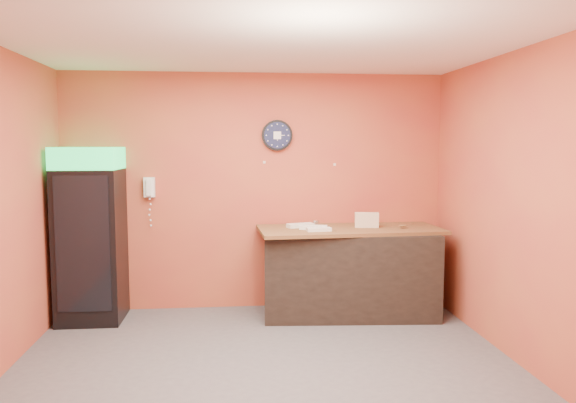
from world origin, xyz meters
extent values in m
plane|color=#47474C|center=(0.00, 0.00, 0.00)|extent=(4.50, 4.50, 0.00)
cube|color=#B75B33|center=(0.00, 2.00, 1.40)|extent=(4.50, 0.02, 2.80)
cube|color=#B75B33|center=(2.25, 0.00, 1.40)|extent=(0.02, 4.00, 2.80)
cube|color=white|center=(0.00, 0.00, 2.80)|extent=(4.50, 4.00, 0.02)
cube|color=black|center=(-1.85, 1.65, 0.84)|extent=(0.68, 0.68, 1.69)
cube|color=#17C852|center=(-1.85, 1.65, 1.81)|extent=(0.68, 0.68, 0.24)
cube|color=black|center=(-1.85, 1.31, 0.92)|extent=(0.56, 0.02, 1.45)
cube|color=black|center=(1.05, 1.57, 0.49)|extent=(2.00, 1.00, 0.97)
cylinder|color=black|center=(0.25, 1.98, 2.07)|extent=(0.36, 0.05, 0.36)
cylinder|color=#0F1433|center=(0.25, 1.95, 2.07)|extent=(0.31, 0.01, 0.31)
cube|color=white|center=(0.25, 1.94, 2.07)|extent=(0.09, 0.00, 0.09)
cube|color=white|center=(-1.24, 1.96, 1.46)|extent=(0.13, 0.07, 0.23)
cube|color=white|center=(-1.24, 1.91, 1.46)|extent=(0.05, 0.04, 0.19)
cube|color=brown|center=(1.05, 1.57, 0.99)|extent=(2.12, 1.00, 0.04)
cube|color=beige|center=(1.25, 1.58, 1.04)|extent=(0.28, 0.13, 0.06)
cube|color=beige|center=(1.25, 1.58, 1.10)|extent=(0.28, 0.13, 0.06)
cube|color=beige|center=(1.25, 1.58, 1.15)|extent=(0.28, 0.13, 0.06)
cube|color=silver|center=(0.62, 1.50, 1.03)|extent=(0.33, 0.19, 0.04)
cube|color=silver|center=(0.66, 1.36, 1.03)|extent=(0.28, 0.13, 0.04)
cube|color=silver|center=(0.49, 1.66, 1.03)|extent=(0.33, 0.21, 0.04)
cylinder|color=silver|center=(0.69, 1.76, 1.04)|extent=(0.07, 0.07, 0.07)
camera|label=1|loc=(-0.29, -4.69, 1.95)|focal=35.00mm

